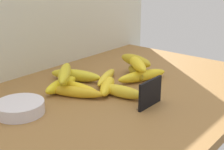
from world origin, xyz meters
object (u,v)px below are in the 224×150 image
banana_11 (65,73)px  banana_9 (136,61)px  banana_0 (122,91)px  banana_2 (77,88)px  banana_1 (107,86)px  banana_8 (75,92)px  chalkboard_sign (150,94)px  banana_7 (106,77)px  banana_3 (143,76)px  banana_10 (137,63)px  fruit_bowl (20,108)px  banana_4 (76,75)px  banana_6 (136,72)px  banana_5 (61,85)px

banana_11 → banana_9: bearing=-19.5°
banana_0 → banana_2: bearing=113.9°
banana_1 → banana_8: size_ratio=0.81×
chalkboard_sign → banana_7: 25.41cm
banana_3 → banana_10: banana_10 is taller
banana_0 → banana_8: 14.96cm
banana_3 → banana_10: (1.15, 3.86, 3.97)cm
fruit_bowl → banana_4: size_ratio=0.72×
fruit_bowl → banana_8: same height
fruit_bowl → banana_6: banana_6 is taller
banana_11 → banana_4: bearing=23.6°
banana_1 → banana_2: (-6.72, 7.42, -0.33)cm
banana_6 → banana_8: banana_6 is taller
banana_1 → fruit_bowl: bearing=163.2°
banana_2 → banana_7: 14.19cm
fruit_bowl → banana_11: (20.70, 3.63, 4.32)cm
banana_7 → banana_11: 16.68cm
banana_2 → banana_6: size_ratio=1.16×
fruit_bowl → banana_5: size_ratio=0.92×
banana_2 → banana_10: (24.17, -6.78, 4.24)cm
banana_3 → banana_4: banana_4 is taller
banana_2 → banana_9: banana_9 is taller
banana_4 → banana_9: (18.78, -13.30, 3.88)cm
banana_10 → banana_9: bearing=43.4°
banana_0 → banana_1: (0.54, 6.53, 0.08)cm
banana_4 → banana_11: banana_11 is taller
banana_5 → banana_9: bearing=-19.3°
banana_0 → banana_5: (-8.63, 19.11, 0.13)cm
banana_7 → banana_8: banana_8 is taller
banana_8 → banana_11: (2.25, 7.10, 4.30)cm
banana_11 → banana_0: bearing=-69.1°
banana_2 → fruit_bowl: bearing=177.0°
banana_11 → banana_7: bearing=-19.5°
banana_6 → banana_9: size_ratio=1.00×
banana_9 → banana_10: bearing=-136.6°
banana_3 → banana_10: 5.66cm
banana_9 → banana_4: bearing=144.7°
banana_0 → banana_4: (1.23, 22.39, 0.21)cm
chalkboard_sign → banana_10: 25.43cm
banana_2 → banana_9: (26.20, -4.85, 4.34)cm
banana_8 → banana_5: bearing=84.1°
banana_0 → banana_1: banana_1 is taller
banana_7 → banana_8: 17.49cm
banana_9 → banana_8: bearing=175.1°
banana_4 → banana_11: (-8.40, -3.67, 3.90)cm
banana_9 → banana_11: size_ratio=0.77×
banana_4 → banana_6: 22.64cm
fruit_bowl → banana_0: (27.86, -15.09, 0.21)cm
banana_1 → banana_2: size_ratio=0.87×
banana_1 → banana_9: 20.05cm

